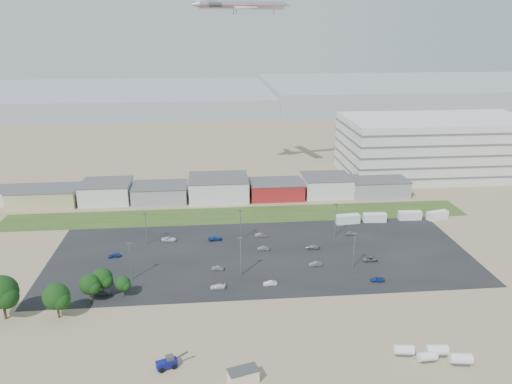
{
  "coord_description": "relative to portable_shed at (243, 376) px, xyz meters",
  "views": [
    {
      "loc": [
        -8.95,
        -110.13,
        62.78
      ],
      "look_at": [
        3.65,
        22.0,
        18.37
      ],
      "focal_mm": 35.0,
      "sensor_mm": 36.0,
      "label": 1
    }
  ],
  "objects": [
    {
      "name": "parked_car_6",
      "position": [
        -4.01,
        65.06,
        -0.81
      ],
      "size": [
        4.4,
        2.2,
        1.23
      ],
      "primitive_type": "imported",
      "rotation": [
        0.0,
        0.0,
        1.69
      ],
      "color": "navy",
      "rests_on": "ground"
    },
    {
      "name": "lightpole_front_m",
      "position": [
        2.34,
        41.88,
        3.94
      ],
      "size": [
        1.26,
        0.53,
        10.73
      ],
      "primitive_type": null,
      "color": "slate",
      "rests_on": "ground"
    },
    {
      "name": "tree_mid",
      "position": [
        -34.23,
        32.19,
        2.53
      ],
      "size": [
        5.28,
        5.28,
        7.92
      ],
      "primitive_type": null,
      "color": "black",
      "rests_on": "ground"
    },
    {
      "name": "lightpole_back_m",
      "position": [
        3.76,
        64.72,
        3.44
      ],
      "size": [
        1.15,
        0.48,
        9.74
      ],
      "primitive_type": null,
      "color": "slate",
      "rests_on": "ground"
    },
    {
      "name": "parked_car_11",
      "position": [
        10.41,
        66.18,
        -0.8
      ],
      "size": [
        3.91,
        1.61,
        1.26
      ],
      "primitive_type": "imported",
      "rotation": [
        0.0,
        0.0,
        1.65
      ],
      "color": "#A5A5AA",
      "rests_on": "ground"
    },
    {
      "name": "ground",
      "position": [
        4.06,
        33.92,
        -1.43
      ],
      "size": [
        700.0,
        700.0,
        0.0
      ],
      "primitive_type": "plane",
      "color": "#816D52",
      "rests_on": "ground"
    },
    {
      "name": "parked_car_13",
      "position": [
        9.42,
        35.71,
        -0.85
      ],
      "size": [
        3.61,
        1.53,
        1.16
      ],
      "primitive_type": "imported",
      "rotation": [
        0.0,
        0.0,
        -1.48
      ],
      "color": "silver",
      "rests_on": "ground"
    },
    {
      "name": "storage_tank_sw",
      "position": [
        36.51,
        2.78,
        -0.34
      ],
      "size": [
        3.71,
        2.0,
        2.17
      ],
      "primitive_type": null,
      "rotation": [
        0.0,
        0.0,
        0.05
      ],
      "color": "silver",
      "rests_on": "ground"
    },
    {
      "name": "parking_garage",
      "position": [
        94.06,
        128.92,
        11.07
      ],
      "size": [
        80.0,
        40.0,
        25.0
      ],
      "primitive_type": "cube",
      "color": "silver",
      "rests_on": "ground"
    },
    {
      "name": "box_trailer_d",
      "position": [
        71.77,
        75.76,
        -0.02
      ],
      "size": [
        7.82,
        4.08,
        2.81
      ],
      "primitive_type": null,
      "rotation": [
        0.0,
        0.0,
        0.24
      ],
      "color": "silver",
      "rests_on": "ground"
    },
    {
      "name": "parked_car_8",
      "position": [
        38.73,
        65.24,
        -0.87
      ],
      "size": [
        3.33,
        1.55,
        1.11
      ],
      "primitive_type": "imported",
      "rotation": [
        0.0,
        0.0,
        1.49
      ],
      "color": "#A5A5AA",
      "rests_on": "ground"
    },
    {
      "name": "parked_car_0",
      "position": [
        38.85,
        46.78,
        -0.83
      ],
      "size": [
        4.35,
        2.15,
        1.18
      ],
      "primitive_type": "imported",
      "rotation": [
        0.0,
        0.0,
        -1.62
      ],
      "color": "#595B5E",
      "rests_on": "ground"
    },
    {
      "name": "parked_car_1",
      "position": [
        23.1,
        45.25,
        -0.82
      ],
      "size": [
        3.78,
        1.69,
        1.21
      ],
      "primitive_type": "imported",
      "rotation": [
        0.0,
        0.0,
        -1.46
      ],
      "color": "#595B5E",
      "rests_on": "ground"
    },
    {
      "name": "parked_car_3",
      "position": [
        -3.91,
        35.34,
        -0.87
      ],
      "size": [
        3.86,
        1.68,
        1.11
      ],
      "primitive_type": "imported",
      "rotation": [
        0.0,
        0.0,
        -1.61
      ],
      "color": "silver",
      "rests_on": "ground"
    },
    {
      "name": "box_trailer_c",
      "position": [
        62.29,
        76.3,
        0.01
      ],
      "size": [
        7.73,
        2.64,
        2.87
      ],
      "primitive_type": null,
      "rotation": [
        0.0,
        0.0,
        -0.03
      ],
      "color": "silver",
      "rests_on": "ground"
    },
    {
      "name": "box_trailer_a",
      "position": [
        40.26,
        74.88,
        0.08
      ],
      "size": [
        8.24,
        3.4,
        3.0
      ],
      "primitive_type": null,
      "rotation": [
        0.0,
        0.0,
        0.11
      ],
      "color": "silver",
      "rests_on": "ground"
    },
    {
      "name": "hills_backdrop",
      "position": [
        44.06,
        348.92,
        3.07
      ],
      "size": [
        700.0,
        200.0,
        9.0
      ],
      "primitive_type": null,
      "color": "gray",
      "rests_on": "ground"
    },
    {
      "name": "airliner",
      "position": [
        8.79,
        122.89,
        68.57
      ],
      "size": [
        45.57,
        36.05,
        11.91
      ],
      "primitive_type": null,
      "rotation": [
        0.0,
        0.0,
        0.23
      ],
      "color": "silver"
    },
    {
      "name": "parked_car_4",
      "position": [
        -3.74,
        45.39,
        -0.87
      ],
      "size": [
        3.48,
        1.55,
        1.11
      ],
      "primitive_type": "imported",
      "rotation": [
        0.0,
        0.0,
        -1.68
      ],
      "color": "#595B5E",
      "rests_on": "ground"
    },
    {
      "name": "lightpole_back_r",
      "position": [
        33.35,
        64.73,
        3.94
      ],
      "size": [
        1.26,
        0.53,
        10.72
      ],
      "primitive_type": null,
      "color": "slate",
      "rests_on": "ground"
    },
    {
      "name": "lightpole_front_r",
      "position": [
        33.17,
        43.48,
        3.55
      ],
      "size": [
        1.17,
        0.49,
        9.96
      ],
      "primitive_type": null,
      "color": "slate",
      "rests_on": "ground"
    },
    {
      "name": "lightpole_back_l",
      "position": [
        -24.64,
        64.37,
        3.5
      ],
      "size": [
        1.16,
        0.48,
        9.84
      ],
      "primitive_type": null,
      "color": "slate",
      "rests_on": "ground"
    },
    {
      "name": "tree_right",
      "position": [
        -31.85,
        34.83,
        2.63
      ],
      "size": [
        5.4,
        5.4,
        8.1
      ],
      "primitive_type": null,
      "color": "black",
      "rests_on": "ground"
    },
    {
      "name": "parked_car_12",
      "position": [
        24.33,
        56.11,
        -0.83
      ],
      "size": [
        4.23,
        2.06,
        1.19
      ],
      "primitive_type": "imported",
      "rotation": [
        0.0,
        0.0,
        -1.67
      ],
      "color": "#A5A5AA",
      "rests_on": "ground"
    },
    {
      "name": "box_trailer_b",
      "position": [
        49.71,
        75.51,
        0.01
      ],
      "size": [
        7.77,
        2.83,
        2.87
      ],
      "primitive_type": null,
      "rotation": [
        0.0,
        0.0,
        -0.06
      ],
      "color": "silver",
      "rests_on": "ground"
    },
    {
      "name": "tree_far_left",
      "position": [
        -51.8,
        26.19,
        4.54
      ],
      "size": [
        7.96,
        7.96,
        11.94
      ],
      "primitive_type": null,
      "color": "black",
      "rests_on": "ground"
    },
    {
      "name": "parked_car_9",
      "position": [
        -18.2,
        65.84,
        -0.81
      ],
      "size": [
        4.57,
        2.39,
        1.23
      ],
      "primitive_type": "imported",
      "rotation": [
        0.0,
        0.0,
        1.49
      ],
      "color": "silver",
      "rests_on": "ground"
    },
    {
      "name": "parked_car_2",
      "position": [
        37.25,
        35.1,
        -0.82
      ],
      "size": [
        3.66,
        1.67,
        1.22
      ],
      "primitive_type": "imported",
      "rotation": [
        0.0,
        0.0,
        -1.64
      ],
      "color": "navy",
      "rests_on": "ground"
    },
    {
      "name": "storage_tank_se",
      "position": [
        42.6,
        1.29,
        -0.17
      ],
      "size": [
        4.46,
        2.74,
        2.51
      ],
      "primitive_type": null,
      "rotation": [
        0.0,
        0.0,
        -0.16
      ],
      "color": "silver",
      "rests_on": "ground"
    },
    {
      "name": "parked_car_10",
      "position": [
        -32.04,
        35.05,
        -0.82
      ],
      "size": [
        4.31,
        2.01,
        1.22
      ],
      "primitive_type": "imported",
      "rotation": [
        0.0,
        0.0,
        1.5
      ],
      "color": "#595B5E",
      "rests_on": "ground"
    },
    {
      "name": "portable_shed",
      "position": [
        0.0,
        0.0,
        0.0
      ],
      "size": [
        6.25,
        4.41,
        2.85
      ],
      "primitive_type": null,
      "rotation": [
        0.0,
        0.0,
        0.28
      ],
      "color": "beige",
      "rests_on": "ground"
    },
    {
      "name": "parked_car_7",
      "position": [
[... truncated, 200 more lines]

